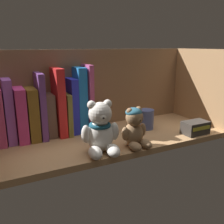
% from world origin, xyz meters
% --- Properties ---
extents(shelf_board, '(0.79, 0.30, 0.02)m').
position_xyz_m(shelf_board, '(0.00, 0.00, 0.01)').
color(shelf_board, tan).
rests_on(shelf_board, ground).
extents(shelf_back_panel, '(0.82, 0.01, 0.32)m').
position_xyz_m(shelf_back_panel, '(0.00, 0.16, 0.16)').
color(shelf_back_panel, '#8D6849').
rests_on(shelf_back_panel, ground).
extents(shelf_side_panel_right, '(0.02, 0.33, 0.32)m').
position_xyz_m(shelf_side_panel_right, '(0.40, 0.00, 0.16)').
color(shelf_side_panel_right, tan).
rests_on(shelf_side_panel_right, ground).
extents(book_1, '(0.03, 0.12, 0.21)m').
position_xyz_m(book_1, '(-0.33, 0.12, 0.13)').
color(book_1, '#A055C3').
rests_on(book_1, shelf_board).
extents(book_2, '(0.03, 0.14, 0.18)m').
position_xyz_m(book_2, '(-0.30, 0.12, 0.11)').
color(book_2, '#CB367E').
rests_on(book_2, shelf_board).
extents(book_3, '(0.03, 0.14, 0.18)m').
position_xyz_m(book_3, '(-0.26, 0.12, 0.11)').
color(book_3, brown).
rests_on(book_3, shelf_board).
extents(book_4, '(0.02, 0.14, 0.23)m').
position_xyz_m(book_4, '(-0.23, 0.12, 0.13)').
color(book_4, '#66377C').
rests_on(book_4, shelf_board).
extents(book_5, '(0.03, 0.10, 0.15)m').
position_xyz_m(book_5, '(-0.20, 0.12, 0.10)').
color(book_5, brown).
rests_on(book_5, shelf_board).
extents(book_6, '(0.03, 0.14, 0.24)m').
position_xyz_m(book_6, '(-0.17, 0.12, 0.14)').
color(book_6, red).
rests_on(book_6, shelf_board).
extents(book_7, '(0.02, 0.14, 0.15)m').
position_xyz_m(book_7, '(-0.14, 0.12, 0.10)').
color(book_7, brown).
rests_on(book_7, shelf_board).
extents(book_8, '(0.02, 0.11, 0.20)m').
position_xyz_m(book_8, '(-0.12, 0.12, 0.12)').
color(book_8, '#242AC1').
rests_on(book_8, shelf_board).
extents(book_9, '(0.03, 0.09, 0.24)m').
position_xyz_m(book_9, '(-0.08, 0.12, 0.14)').
color(book_9, '#227CCF').
rests_on(book_9, shelf_board).
extents(book_10, '(0.02, 0.12, 0.25)m').
position_xyz_m(book_10, '(-0.06, 0.12, 0.14)').
color(book_10, '#C54C86').
rests_on(book_10, shelf_board).
extents(teddy_bear_larger, '(0.12, 0.12, 0.16)m').
position_xyz_m(teddy_bear_larger, '(-0.10, -0.10, 0.09)').
color(teddy_bear_larger, white).
rests_on(teddy_bear_larger, shelf_board).
extents(teddy_bear_smaller, '(0.09, 0.10, 0.13)m').
position_xyz_m(teddy_bear_smaller, '(0.02, -0.11, 0.08)').
color(teddy_bear_smaller, '#93704C').
rests_on(teddy_bear_smaller, shelf_board).
extents(pillar_candle, '(0.06, 0.06, 0.08)m').
position_xyz_m(pillar_candle, '(0.15, 0.02, 0.06)').
color(pillar_candle, '#4C5B99').
rests_on(pillar_candle, shelf_board).
extents(small_product_box, '(0.09, 0.06, 0.05)m').
position_xyz_m(small_product_box, '(0.28, -0.11, 0.04)').
color(small_product_box, '#38332D').
rests_on(small_product_box, shelf_board).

